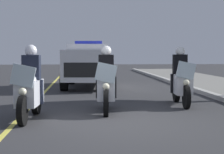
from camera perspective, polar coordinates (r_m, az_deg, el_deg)
ground_plane at (r=8.07m, az=0.92°, el=-7.15°), size 80.00×80.00×0.00m
lane_stripe_center at (r=8.17m, az=-15.07°, el=-7.12°), size 48.00×0.12×0.01m
police_motorcycle_lead_left at (r=8.61m, az=-12.64°, el=-1.85°), size 2.14×0.61×1.72m
police_motorcycle_lead_right at (r=9.54m, az=-0.92°, el=-1.21°), size 2.14×0.61×1.72m
police_motorcycle_trailing at (r=10.92m, az=10.67°, el=-0.65°), size 2.14×0.61×1.72m
police_suv at (r=16.31m, az=-3.66°, el=2.16°), size 5.02×2.34×2.05m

